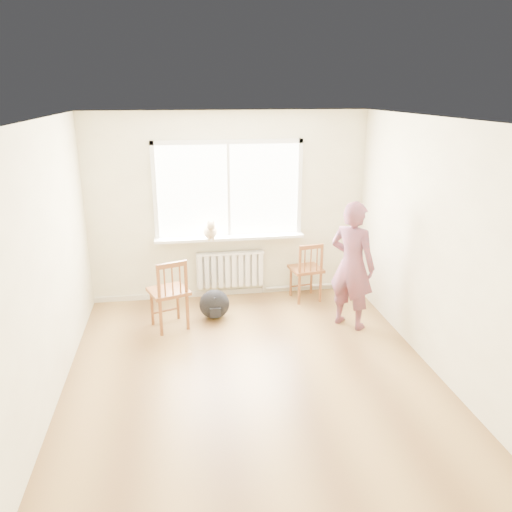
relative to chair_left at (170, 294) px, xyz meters
name	(u,v)px	position (x,y,z in m)	size (l,w,h in m)	color
floor	(252,372)	(0.88, -1.22, -0.48)	(4.50, 4.50, 0.00)	olive
ceiling	(251,119)	(0.88, -1.22, 2.22)	(4.50, 4.50, 0.00)	white
back_wall	(229,207)	(0.88, 1.03, 0.87)	(4.00, 0.01, 2.70)	beige
window	(228,186)	(0.88, 1.00, 1.18)	(2.12, 0.05, 1.42)	white
windowsill	(230,237)	(0.88, 0.92, 0.45)	(2.15, 0.22, 0.04)	white
radiator	(230,269)	(0.88, 0.93, -0.04)	(1.00, 0.12, 0.55)	white
heating_pipe	(311,286)	(2.13, 0.97, -0.40)	(0.04, 0.04, 1.40)	silver
baseboard	(230,292)	(0.88, 1.01, -0.44)	(4.00, 0.03, 0.08)	beige
chair_left	(170,294)	(0.00, 0.00, 0.00)	(0.59, 0.58, 0.95)	brown
chair_right	(307,271)	(1.97, 0.63, -0.03)	(0.49, 0.48, 0.89)	brown
person	(352,265)	(2.31, -0.26, 0.36)	(0.61, 0.40, 1.67)	#B33B61
cat	(210,230)	(0.59, 0.83, 0.60)	(0.21, 0.46, 0.31)	beige
backpack	(214,304)	(0.58, 0.22, -0.27)	(0.41, 0.31, 0.41)	black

